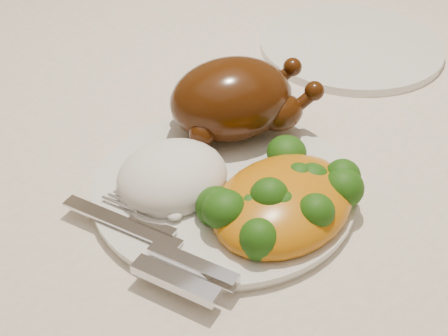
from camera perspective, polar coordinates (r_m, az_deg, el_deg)
dining_table at (r=0.73m, az=-3.30°, el=-4.41°), size 1.60×0.90×0.76m
tablecloth at (r=0.68m, az=-3.52°, el=0.12°), size 1.73×1.03×0.18m
dinner_plate at (r=0.60m, az=0.00°, el=-1.90°), size 0.30×0.30×0.01m
side_plate at (r=0.85m, az=11.53°, el=10.85°), size 0.25×0.25×0.01m
roast_chicken at (r=0.64m, az=1.03°, el=6.37°), size 0.17×0.13×0.08m
rice_mound at (r=0.59m, az=-4.74°, el=-0.85°), size 0.11×0.10×0.06m
mac_and_cheese at (r=0.56m, az=5.63°, el=-2.80°), size 0.16×0.14×0.06m
cutlery at (r=0.52m, az=-5.38°, el=-7.85°), size 0.07×0.18×0.01m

